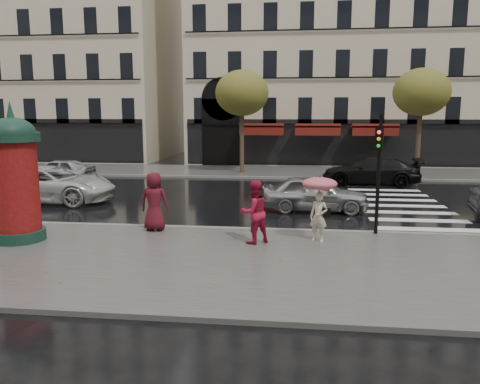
# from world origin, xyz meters

# --- Properties ---
(ground) EXTENTS (160.00, 160.00, 0.00)m
(ground) POSITION_xyz_m (0.00, 0.00, 0.00)
(ground) COLOR black
(ground) RESTS_ON ground
(near_sidewalk) EXTENTS (90.00, 7.00, 0.12)m
(near_sidewalk) POSITION_xyz_m (0.00, -0.50, 0.06)
(near_sidewalk) COLOR #474744
(near_sidewalk) RESTS_ON ground
(far_sidewalk) EXTENTS (90.00, 6.00, 0.12)m
(far_sidewalk) POSITION_xyz_m (0.00, 19.00, 0.06)
(far_sidewalk) COLOR #474744
(far_sidewalk) RESTS_ON ground
(near_kerb) EXTENTS (90.00, 0.25, 0.14)m
(near_kerb) POSITION_xyz_m (0.00, 3.00, 0.07)
(near_kerb) COLOR slate
(near_kerb) RESTS_ON ground
(far_kerb) EXTENTS (90.00, 0.25, 0.14)m
(far_kerb) POSITION_xyz_m (0.00, 16.00, 0.07)
(far_kerb) COLOR slate
(far_kerb) RESTS_ON ground
(zebra_crossing) EXTENTS (3.60, 11.75, 0.01)m
(zebra_crossing) POSITION_xyz_m (6.00, 9.60, 0.01)
(zebra_crossing) COLOR silver
(zebra_crossing) RESTS_ON ground
(bldg_far_corner) EXTENTS (26.00, 14.00, 22.90)m
(bldg_far_corner) POSITION_xyz_m (6.00, 30.00, 11.31)
(bldg_far_corner) COLOR #B7A88C
(bldg_far_corner) RESTS_ON ground
(bldg_far_left) EXTENTS (24.00, 14.00, 22.90)m
(bldg_far_left) POSITION_xyz_m (-22.00, 30.00, 11.31)
(bldg_far_left) COLOR #B7A88C
(bldg_far_left) RESTS_ON ground
(tree_far_left) EXTENTS (3.40, 3.40, 6.64)m
(tree_far_left) POSITION_xyz_m (-2.00, 18.00, 5.17)
(tree_far_left) COLOR #38281C
(tree_far_left) RESTS_ON ground
(tree_far_right) EXTENTS (3.40, 3.40, 6.64)m
(tree_far_right) POSITION_xyz_m (9.00, 18.00, 5.17)
(tree_far_right) COLOR #38281C
(tree_far_right) RESTS_ON ground
(woman_umbrella) EXTENTS (1.03, 1.03, 1.99)m
(woman_umbrella) POSITION_xyz_m (2.13, 1.67, 1.43)
(woman_umbrella) COLOR beige
(woman_umbrella) RESTS_ON near_sidewalk
(woman_red) EXTENTS (1.15, 1.10, 1.86)m
(woman_red) POSITION_xyz_m (0.23, 1.25, 1.05)
(woman_red) COLOR #A61433
(woman_red) RESTS_ON near_sidewalk
(man_burgundy) EXTENTS (0.97, 0.66, 1.92)m
(man_burgundy) POSITION_xyz_m (-3.12, 2.40, 1.08)
(man_burgundy) COLOR #52101A
(man_burgundy) RESTS_ON near_sidewalk
(morris_column) EXTENTS (1.54, 1.54, 4.15)m
(morris_column) POSITION_xyz_m (-6.83, 0.76, 2.11)
(morris_column) COLOR #143327
(morris_column) RESTS_ON near_sidewalk
(traffic_light) EXTENTS (0.28, 0.37, 3.77)m
(traffic_light) POSITION_xyz_m (3.98, 2.73, 2.40)
(traffic_light) COLOR black
(traffic_light) RESTS_ON near_sidewalk
(car_silver) EXTENTS (4.30, 1.81, 1.45)m
(car_silver) POSITION_xyz_m (2.23, 6.69, 0.73)
(car_silver) COLOR #9D9EA2
(car_silver) RESTS_ON ground
(car_white) EXTENTS (5.92, 2.92, 1.62)m
(car_white) POSITION_xyz_m (-9.45, 7.26, 0.81)
(car_white) COLOR silver
(car_white) RESTS_ON ground
(car_black) EXTENTS (5.43, 2.55, 1.53)m
(car_black) POSITION_xyz_m (5.62, 14.28, 0.77)
(car_black) COLOR black
(car_black) RESTS_ON ground
(car_far_silver) EXTENTS (4.21, 1.93, 1.40)m
(car_far_silver) POSITION_xyz_m (-11.93, 12.96, 0.70)
(car_far_silver) COLOR #B1B2B7
(car_far_silver) RESTS_ON ground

